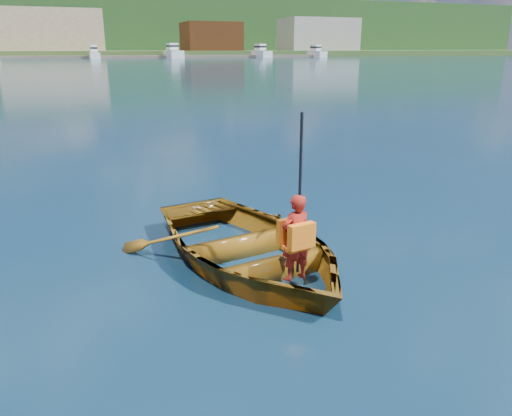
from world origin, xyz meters
name	(u,v)px	position (x,y,z in m)	size (l,w,h in m)	color
ground	(209,257)	(0.00, 0.00, 0.00)	(600.00, 600.00, 0.00)	#102641
rowboat	(247,246)	(0.44, -0.38, 0.25)	(3.41, 4.30, 0.80)	brown
child_paddler	(296,237)	(0.75, -1.23, 0.65)	(0.43, 0.39, 1.99)	#A61E15
shoreline	(66,30)	(0.00, 236.61, 10.32)	(400.00, 140.00, 22.00)	#3D541E
dock	(49,57)	(-5.85, 148.00, 0.40)	(160.02, 10.96, 0.80)	#63584A
waterfront_buildings	(41,31)	(-7.74, 165.00, 7.74)	(202.00, 16.00, 14.00)	brown
marina_yachts	(110,53)	(10.10, 143.28, 1.40)	(142.11, 12.82, 4.42)	white
hillside_trees	(20,8)	(-17.60, 243.68, 19.35)	(266.85, 81.76, 26.04)	#382314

